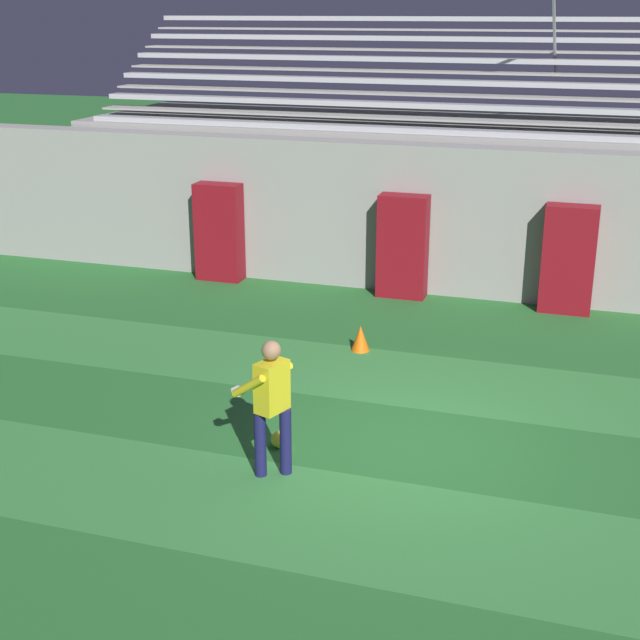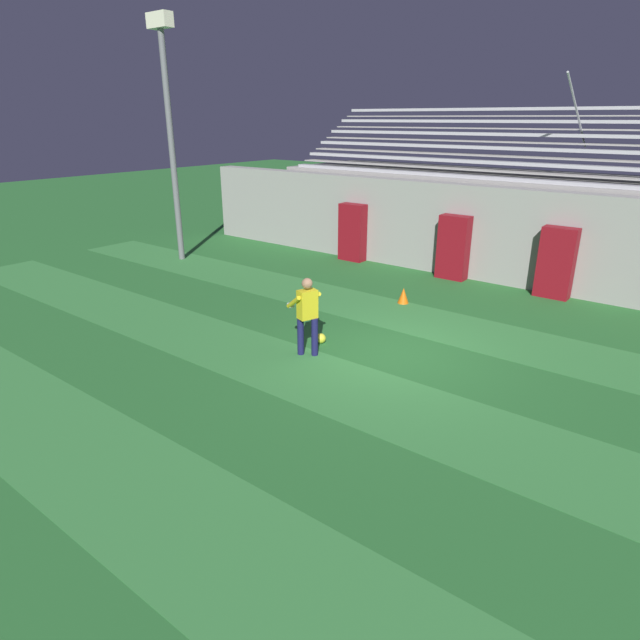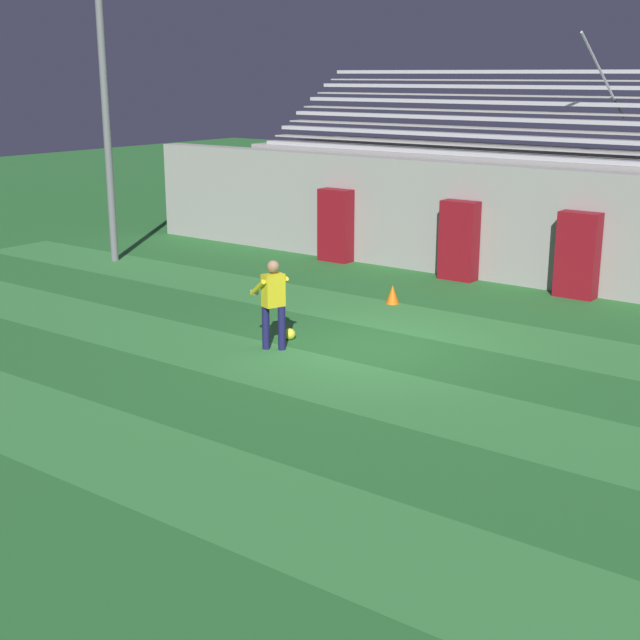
# 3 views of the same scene
# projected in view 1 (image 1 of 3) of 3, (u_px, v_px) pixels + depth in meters

# --- Properties ---
(ground_plane) EXTENTS (80.00, 80.00, 0.00)m
(ground_plane) POSITION_uv_depth(u_px,v_px,m) (413.00, 445.00, 11.14)
(ground_plane) COLOR #286B2D
(turf_stripe_mid) EXTENTS (28.00, 2.02, 0.01)m
(turf_stripe_mid) POSITION_uv_depth(u_px,v_px,m) (374.00, 527.00, 9.38)
(turf_stripe_mid) COLOR #38843D
(turf_stripe_mid) RESTS_ON ground
(turf_stripe_far) EXTENTS (28.00, 2.02, 0.01)m
(turf_stripe_far) POSITION_uv_depth(u_px,v_px,m) (443.00, 382.00, 13.02)
(turf_stripe_far) COLOR #38843D
(turf_stripe_far) RESTS_ON ground
(back_wall) EXTENTS (24.00, 0.60, 2.80)m
(back_wall) POSITION_uv_depth(u_px,v_px,m) (489.00, 223.00, 16.53)
(back_wall) COLOR #999691
(back_wall) RESTS_ON ground
(padding_pillar_gate_left) EXTENTS (0.91, 0.44, 1.94)m
(padding_pillar_gate_left) POSITION_uv_depth(u_px,v_px,m) (403.00, 247.00, 16.60)
(padding_pillar_gate_left) COLOR maroon
(padding_pillar_gate_left) RESTS_ON ground
(padding_pillar_gate_right) EXTENTS (0.91, 0.44, 1.94)m
(padding_pillar_gate_right) POSITION_uv_depth(u_px,v_px,m) (568.00, 260.00, 15.74)
(padding_pillar_gate_right) COLOR maroon
(padding_pillar_gate_right) RESTS_ON ground
(padding_pillar_far_left) EXTENTS (0.91, 0.44, 1.94)m
(padding_pillar_far_left) POSITION_uv_depth(u_px,v_px,m) (219.00, 232.00, 17.67)
(padding_pillar_far_left) COLOR maroon
(padding_pillar_far_left) RESTS_ON ground
(bleacher_stand) EXTENTS (18.00, 4.75, 5.83)m
(bleacher_stand) POSITION_uv_depth(u_px,v_px,m) (506.00, 191.00, 18.91)
(bleacher_stand) COLOR #999691
(bleacher_stand) RESTS_ON ground
(goalkeeper) EXTENTS (0.68, 0.70, 1.67)m
(goalkeeper) POSITION_uv_depth(u_px,v_px,m) (271.00, 399.00, 10.15)
(goalkeeper) COLOR #19194C
(goalkeeper) RESTS_ON ground
(soccer_ball) EXTENTS (0.22, 0.22, 0.22)m
(soccer_ball) POSITION_uv_depth(u_px,v_px,m) (280.00, 439.00, 11.06)
(soccer_ball) COLOR yellow
(soccer_ball) RESTS_ON ground
(traffic_cone) EXTENTS (0.30, 0.30, 0.42)m
(traffic_cone) POSITION_uv_depth(u_px,v_px,m) (360.00, 338.00, 14.16)
(traffic_cone) COLOR orange
(traffic_cone) RESTS_ON ground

